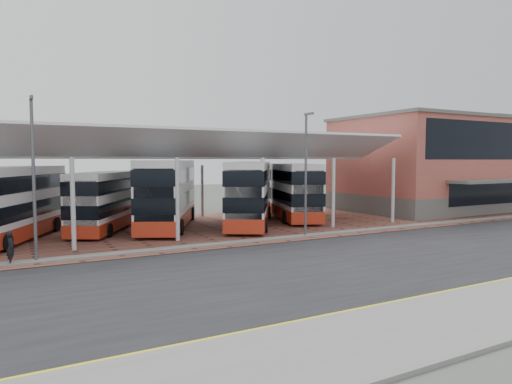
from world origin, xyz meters
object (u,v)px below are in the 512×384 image
Objects in this scene: bus_1 at (12,204)px; bus_4 at (250,194)px; bus_2 at (108,201)px; bus_5 at (290,191)px; bus_3 at (168,194)px; pedestrian at (11,248)px; terminal at (434,164)px.

bus_4 is at bearing 22.15° from bus_1.
bus_5 reaches higher than bus_2.
bus_3 is at bearing 30.84° from bus_1.
bus_3 reaches higher than pedestrian.
pedestrian is at bearing -115.46° from bus_3.
bus_2 is 0.86× the size of bus_5.
bus_5 is (5.00, 2.07, -0.08)m from bus_4.
terminal is 1.85× the size of bus_2.
bus_2 is at bearing -162.48° from bus_4.
bus_4 is at bearing -138.68° from bus_5.
bus_3 reaches higher than bus_1.
bus_2 is (5.99, 1.76, -0.22)m from bus_1.
terminal is 11.44× the size of pedestrian.
bus_5 is 22.95m from pedestrian.
bus_3 is 1.06× the size of bus_4.
terminal reaches higher than bus_3.
pedestrian is (-38.09, -7.76, -3.79)m from terminal.
bus_3 is 1.04× the size of bus_5.
bus_1 is 10.28m from bus_3.
terminal is 21.97m from bus_4.
bus_1 is at bearing -148.33° from bus_3.
bus_1 is 0.93× the size of bus_3.
bus_3 is 13.39m from pedestrian.
bus_1 reaches higher than bus_2.
terminal is 1.53× the size of bus_3.
bus_5 is at bearing 28.48° from bus_1.
bus_5 is (-16.82, 0.74, -2.28)m from terminal.
bus_4 is (16.11, -0.84, 0.13)m from bus_1.
bus_1 is at bearing 1.18° from pedestrian.
terminal is at bearing 24.86° from bus_3.
bus_2 is 15.13m from bus_5.
bus_5 is 7.20× the size of pedestrian.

